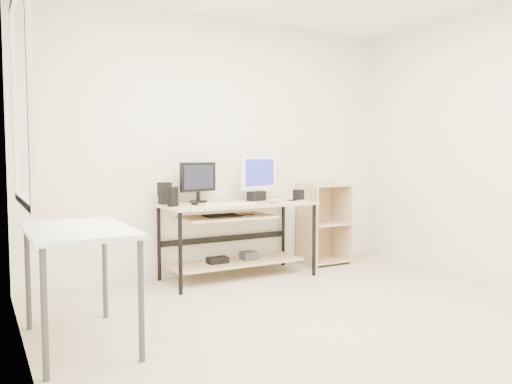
{
  "coord_description": "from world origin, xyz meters",
  "views": [
    {
      "loc": [
        -2.24,
        -2.65,
        1.19
      ],
      "look_at": [
        0.0,
        1.3,
        0.87
      ],
      "focal_mm": 35.0,
      "sensor_mm": 36.0,
      "label": 1
    }
  ],
  "objects_px": {
    "shelf_unit": "(322,223)",
    "black_monitor": "(198,179)",
    "side_table": "(78,240)",
    "audio_controller": "(173,197)",
    "white_imac": "(259,173)",
    "desk": "(235,224)"
  },
  "relations": [
    {
      "from": "black_monitor",
      "to": "shelf_unit",
      "type": "bearing_deg",
      "value": -19.7
    },
    {
      "from": "audio_controller",
      "to": "black_monitor",
      "type": "bearing_deg",
      "value": 11.54
    },
    {
      "from": "shelf_unit",
      "to": "white_imac",
      "type": "distance_m",
      "value": 1.01
    },
    {
      "from": "side_table",
      "to": "audio_controller",
      "type": "bearing_deg",
      "value": 44.91
    },
    {
      "from": "white_imac",
      "to": "audio_controller",
      "type": "relative_size",
      "value": 2.68
    },
    {
      "from": "side_table",
      "to": "white_imac",
      "type": "height_order",
      "value": "white_imac"
    },
    {
      "from": "desk",
      "to": "side_table",
      "type": "xyz_separation_m",
      "value": [
        -1.65,
        -1.06,
        0.13
      ]
    },
    {
      "from": "desk",
      "to": "white_imac",
      "type": "bearing_deg",
      "value": 22.49
    },
    {
      "from": "black_monitor",
      "to": "white_imac",
      "type": "xyz_separation_m",
      "value": [
        0.66,
        -0.04,
        0.05
      ]
    },
    {
      "from": "desk",
      "to": "white_imac",
      "type": "height_order",
      "value": "white_imac"
    },
    {
      "from": "side_table",
      "to": "white_imac",
      "type": "xyz_separation_m",
      "value": [
        2.0,
        1.2,
        0.35
      ]
    },
    {
      "from": "shelf_unit",
      "to": "black_monitor",
      "type": "relative_size",
      "value": 2.15
    },
    {
      "from": "side_table",
      "to": "white_imac",
      "type": "relative_size",
      "value": 2.11
    },
    {
      "from": "white_imac",
      "to": "audio_controller",
      "type": "xyz_separation_m",
      "value": [
        -1.01,
        -0.22,
        -0.19
      ]
    },
    {
      "from": "side_table",
      "to": "shelf_unit",
      "type": "bearing_deg",
      "value": 23.33
    },
    {
      "from": "side_table",
      "to": "shelf_unit",
      "type": "xyz_separation_m",
      "value": [
        2.83,
        1.22,
        -0.22
      ]
    },
    {
      "from": "shelf_unit",
      "to": "black_monitor",
      "type": "distance_m",
      "value": 1.58
    },
    {
      "from": "shelf_unit",
      "to": "side_table",
      "type": "bearing_deg",
      "value": -156.67
    },
    {
      "from": "shelf_unit",
      "to": "black_monitor",
      "type": "height_order",
      "value": "black_monitor"
    },
    {
      "from": "white_imac",
      "to": "black_monitor",
      "type": "bearing_deg",
      "value": 169.07
    },
    {
      "from": "side_table",
      "to": "white_imac",
      "type": "distance_m",
      "value": 2.36
    },
    {
      "from": "side_table",
      "to": "audio_controller",
      "type": "xyz_separation_m",
      "value": [
        0.98,
        0.98,
        0.17
      ]
    }
  ]
}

